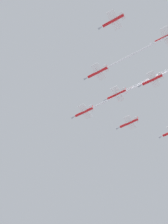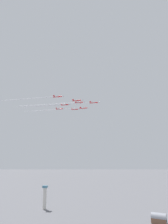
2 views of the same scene
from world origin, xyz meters
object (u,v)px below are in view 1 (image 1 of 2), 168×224
Objects in this scene: jet_lead at (131,90)px; jet_port_inner at (162,40)px; jet_starboard_outer at (113,21)px; jet_starboard_trail at (165,37)px; jet_starboard_inner at (128,123)px.

jet_lead is 23.50m from jet_port_inner.
jet_lead is at bearing 53.09° from jet_port_inner.
jet_lead is 6.40× the size of jet_starboard_outer.
jet_port_inner is at bearing 90.00° from jet_starboard_trail.
jet_starboard_outer reaches higher than jet_port_inner.
jet_starboard_inner reaches higher than jet_port_inner.
jet_starboard_outer reaches higher than jet_starboard_trail.
jet_port_inner is (-16.75, 16.42, -1.44)m from jet_lead.
jet_starboard_inner is at bearing 45.00° from jet_starboard_trail.
jet_starboard_trail reaches higher than jet_port_inner.
jet_starboard_trail is at bearing -124.78° from jet_lead.
jet_starboard_outer is 20.03m from jet_starboard_trail.
jet_port_inner is 7.35× the size of jet_starboard_inner.
jet_lead is 28.88m from jet_starboard_outer.
jet_lead is at bearing -150.76° from jet_starboard_inner.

